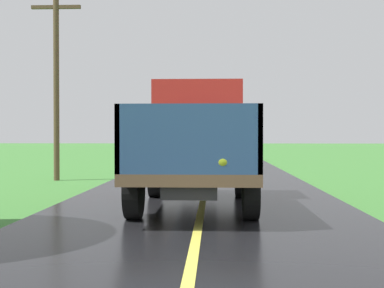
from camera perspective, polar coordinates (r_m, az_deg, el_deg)
banana_truck_near at (r=11.77m, az=0.50°, el=0.33°), size 2.38×5.83×2.80m
utility_pole_roadside at (r=19.00m, az=-14.60°, el=6.66°), size 1.73×0.20×6.47m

